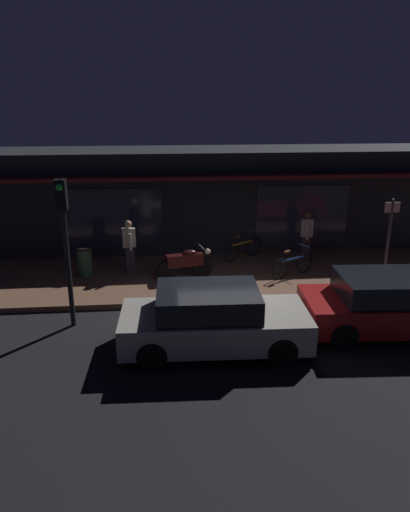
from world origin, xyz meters
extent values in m
plane|color=black|center=(0.00, 0.00, 0.00)|extent=(60.00, 60.00, 0.00)
cube|color=brown|center=(0.00, 3.00, 0.07)|extent=(18.00, 4.00, 0.15)
cube|color=black|center=(0.00, 6.40, 1.80)|extent=(18.00, 2.80, 3.60)
cube|color=#262838|center=(-3.20, 4.98, 1.50)|extent=(3.20, 0.04, 2.00)
cube|color=#262838|center=(3.20, 4.98, 1.50)|extent=(3.20, 0.04, 2.00)
cube|color=#591919|center=(0.00, 4.75, 2.85)|extent=(16.20, 0.50, 0.12)
cylinder|color=black|center=(-1.51, 2.62, 0.45)|extent=(0.61, 0.24, 0.60)
cylinder|color=black|center=(-0.43, 2.85, 0.45)|extent=(0.61, 0.24, 0.60)
cube|color=black|center=(-0.97, 2.73, 0.73)|extent=(1.13, 0.50, 0.36)
ellipsoid|color=black|center=(-0.82, 2.76, 0.93)|extent=(0.48, 0.33, 0.20)
sphere|color=#F9EDB7|center=(-0.27, 2.88, 0.93)|extent=(0.18, 0.18, 0.18)
cylinder|color=gray|center=(-0.46, 2.84, 1.10)|extent=(0.14, 0.54, 0.03)
torus|color=black|center=(1.87, 2.40, 0.48)|extent=(0.60, 0.35, 0.66)
torus|color=black|center=(2.75, 2.87, 0.48)|extent=(0.60, 0.35, 0.66)
cube|color=#1E478C|center=(2.31, 2.63, 0.70)|extent=(0.81, 0.46, 0.06)
cube|color=brown|center=(2.09, 2.52, 0.97)|extent=(0.21, 0.17, 0.06)
cylinder|color=#1E478C|center=(2.68, 2.83, 1.05)|extent=(0.22, 0.38, 0.02)
torus|color=black|center=(0.64, 4.12, 0.48)|extent=(0.57, 0.40, 0.66)
torus|color=black|center=(1.48, 4.67, 0.48)|extent=(0.57, 0.40, 0.66)
cube|color=#B78C2D|center=(1.06, 4.40, 0.70)|extent=(0.77, 0.53, 0.06)
cube|color=brown|center=(0.85, 4.26, 0.97)|extent=(0.21, 0.18, 0.06)
cylinder|color=#B78C2D|center=(1.41, 4.63, 1.05)|extent=(0.25, 0.36, 0.02)
cube|color=#28232D|center=(-2.63, 3.36, 0.57)|extent=(0.32, 0.26, 0.85)
cube|color=#B2AD9E|center=(-2.63, 3.36, 1.29)|extent=(0.42, 0.30, 0.58)
sphere|color=tan|center=(-2.63, 3.36, 1.71)|extent=(0.22, 0.22, 0.22)
cylinder|color=#B2AD9E|center=(-2.69, 3.61, 1.22)|extent=(0.11, 0.11, 0.52)
cylinder|color=#B2AD9E|center=(-2.57, 3.10, 1.22)|extent=(0.11, 0.11, 0.52)
cube|color=#28232D|center=(3.11, 4.01, 0.57)|extent=(0.32, 0.26, 0.85)
cube|color=#B2AD9E|center=(3.11, 4.01, 1.29)|extent=(0.42, 0.31, 0.58)
sphere|color=brown|center=(3.11, 4.01, 1.71)|extent=(0.22, 0.22, 0.22)
cylinder|color=#B2AD9E|center=(3.05, 3.75, 1.22)|extent=(0.11, 0.11, 0.52)
cylinder|color=#B2AD9E|center=(3.17, 4.26, 1.22)|extent=(0.11, 0.11, 0.52)
cylinder|color=#47474C|center=(5.07, 2.33, 1.35)|extent=(0.09, 0.09, 2.40)
cube|color=beige|center=(5.07, 2.33, 2.30)|extent=(0.44, 0.03, 0.30)
cylinder|color=#2D4C33|center=(-3.97, 3.23, 0.57)|extent=(0.44, 0.44, 0.85)
cylinder|color=black|center=(-3.97, 3.23, 1.04)|extent=(0.48, 0.48, 0.08)
cylinder|color=black|center=(-3.84, 0.17, 1.80)|extent=(0.12, 0.12, 3.60)
cube|color=black|center=(-3.84, 0.17, 3.25)|extent=(0.24, 0.24, 0.70)
sphere|color=#1ED838|center=(-3.84, 0.04, 3.45)|extent=(0.16, 0.16, 0.16)
cylinder|color=black|center=(0.87, -0.53, 0.32)|extent=(0.65, 0.24, 0.64)
cylinder|color=black|center=(0.82, -2.09, 0.32)|extent=(0.65, 0.24, 0.64)
cylinder|color=black|center=(-1.83, -0.44, 0.32)|extent=(0.65, 0.24, 0.64)
cylinder|color=black|center=(-1.88, -2.00, 0.32)|extent=(0.65, 0.24, 0.64)
cube|color=#9E998E|center=(-0.50, -1.26, 0.55)|extent=(4.15, 1.89, 0.68)
cube|color=black|center=(-0.65, -1.26, 1.10)|extent=(2.25, 1.67, 0.64)
cylinder|color=black|center=(2.43, 0.02, 0.32)|extent=(0.65, 0.25, 0.64)
cylinder|color=black|center=(2.35, -1.53, 0.32)|extent=(0.65, 0.25, 0.64)
cube|color=maroon|center=(3.73, -0.83, 0.55)|extent=(4.19, 1.97, 0.68)
cube|color=black|center=(3.58, -0.82, 1.10)|extent=(2.28, 1.71, 0.64)
camera|label=1|loc=(-1.56, -10.64, 5.35)|focal=33.35mm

